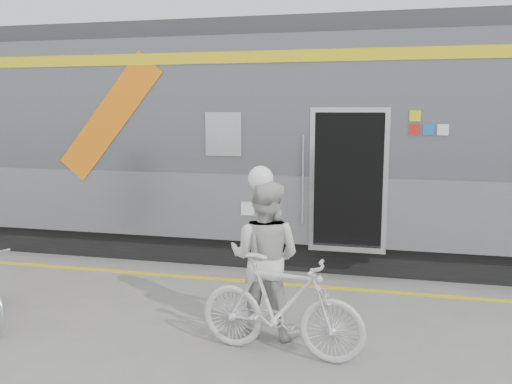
% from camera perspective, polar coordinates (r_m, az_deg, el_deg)
% --- Properties ---
extents(ground, '(90.00, 90.00, 0.00)m').
position_cam_1_polar(ground, '(6.45, -1.24, -15.55)').
color(ground, slate).
rests_on(ground, ground).
extents(train, '(24.00, 3.17, 4.10)m').
position_cam_1_polar(train, '(10.27, -1.99, 5.41)').
color(train, black).
rests_on(train, ground).
extents(safety_strip, '(24.00, 0.12, 0.01)m').
position_cam_1_polar(safety_strip, '(8.41, 2.55, -9.63)').
color(safety_strip, yellow).
rests_on(safety_strip, ground).
extents(woman, '(0.98, 0.81, 1.84)m').
position_cam_1_polar(woman, '(6.41, 0.94, -6.96)').
color(woman, beige).
rests_on(woman, ground).
extents(bicycle_right, '(1.91, 0.78, 1.11)m').
position_cam_1_polar(bicycle_right, '(5.95, 2.63, -11.90)').
color(bicycle_right, beige).
rests_on(bicycle_right, ground).
extents(helmet_woman, '(0.29, 0.29, 0.29)m').
position_cam_1_polar(helmet_woman, '(6.20, 0.96, 2.57)').
color(helmet_woman, white).
rests_on(helmet_woman, woman).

